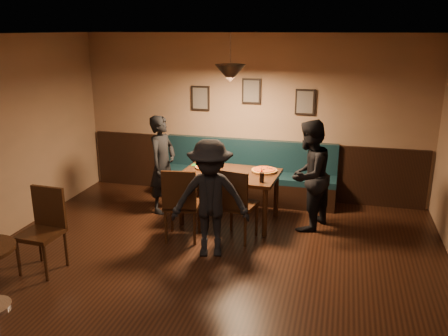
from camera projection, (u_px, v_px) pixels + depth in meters
The scene contains 24 objects.
floor at pixel (187, 299), 5.14m from camera, with size 7.00×7.00×0.00m, color black.
ceiling at pixel (181, 35), 4.33m from camera, with size 7.00×7.00×0.00m, color silver.
wall_back at pixel (251, 117), 7.98m from camera, with size 6.00×6.00×0.00m, color #8C704F.
wainscot at pixel (250, 168), 8.21m from camera, with size 5.88×0.06×1.00m, color black.
booth_bench at pixel (247, 172), 7.96m from camera, with size 3.00×0.60×1.00m, color #0F232D, non-canonical shape.
picture_left at pixel (200, 98), 8.08m from camera, with size 0.32×0.04×0.42m, color black.
picture_center at pixel (251, 91), 7.82m from camera, with size 0.32×0.04×0.42m, color black.
picture_right at pixel (305, 102), 7.65m from camera, with size 0.32×0.04×0.42m, color black.
pendant_lamp at pixel (230, 73), 6.59m from camera, with size 0.44×0.44×0.25m, color black.
dining_table at pixel (230, 197), 7.13m from camera, with size 1.45×0.93×0.78m, color black.
chair_near_left at pixel (182, 203), 6.48m from camera, with size 0.47×0.47×1.06m, color #311D0D, non-canonical shape.
chair_near_right at pixel (238, 203), 6.48m from camera, with size 0.46×0.46×1.05m, color black, non-canonical shape.
diner_left at pixel (163, 164), 7.41m from camera, with size 0.57×0.38×1.57m, color black.
diner_right at pixel (309, 176), 6.75m from camera, with size 0.79×0.62×1.63m, color black.
diner_front at pixel (210, 199), 5.94m from camera, with size 1.00×0.58×1.55m, color black.
pizza_a at pixel (206, 167), 7.24m from camera, with size 0.33×0.33×0.04m, color orange.
pizza_b at pixel (229, 175), 6.82m from camera, with size 0.35×0.35×0.04m, color orange.
pizza_c at pixel (264, 170), 7.06m from camera, with size 0.39×0.39×0.04m, color gold.
soda_glass at pixel (262, 177), 6.57m from camera, with size 0.06×0.06×0.14m, color black.
tabasco_bottle at pixel (262, 173), 6.82m from camera, with size 0.03×0.03×0.11m, color #9A1105.
napkin_a at pixel (196, 165), 7.40m from camera, with size 0.14×0.14×0.01m, color #1A651D.
napkin_b at pixel (186, 175), 6.88m from camera, with size 0.16×0.16×0.01m, color #217D29.
cutlery_set at pixel (226, 180), 6.68m from camera, with size 0.02×0.19×0.00m, color white.
cafe_chair_far at pixel (40, 232), 5.59m from camera, with size 0.45×0.45×1.03m, color black, non-canonical shape.
Camera 1 is at (1.52, -4.26, 2.87)m, focal length 37.34 mm.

